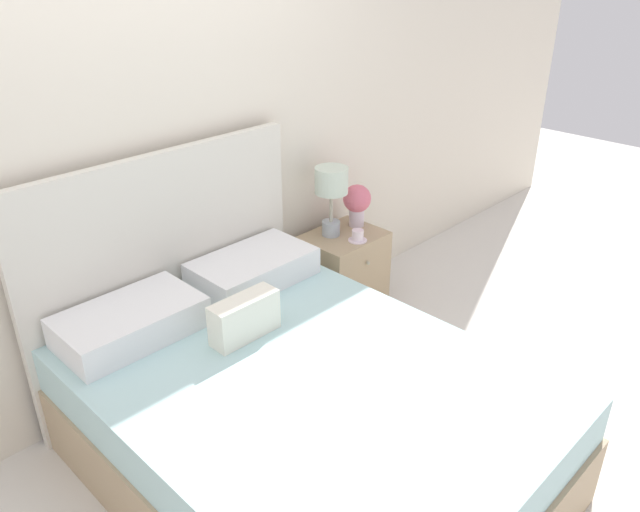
% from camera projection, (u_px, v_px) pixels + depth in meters
% --- Properties ---
extents(ground_plane, '(12.00, 12.00, 0.00)m').
position_uv_depth(ground_plane, '(179.00, 374.00, 3.36)').
color(ground_plane, silver).
extents(wall_back, '(8.00, 0.06, 2.60)m').
position_uv_depth(wall_back, '(141.00, 136.00, 2.82)').
color(wall_back, silver).
rests_on(wall_back, ground_plane).
extents(bed, '(1.48, 1.95, 1.24)m').
position_uv_depth(bed, '(291.00, 409.00, 2.66)').
color(bed, tan).
rests_on(bed, ground_plane).
extents(nightstand, '(0.46, 0.39, 0.54)m').
position_uv_depth(nightstand, '(343.00, 275.00, 3.80)').
color(nightstand, tan).
rests_on(nightstand, ground_plane).
extents(table_lamp, '(0.19, 0.19, 0.41)m').
position_uv_depth(table_lamp, '(331.00, 188.00, 3.54)').
color(table_lamp, '#A8B2BC').
rests_on(table_lamp, nightstand).
extents(flower_vase, '(0.17, 0.17, 0.26)m').
position_uv_depth(flower_vase, '(357.00, 202.00, 3.73)').
color(flower_vase, silver).
rests_on(flower_vase, nightstand).
extents(teacup, '(0.11, 0.11, 0.07)m').
position_uv_depth(teacup, '(358.00, 236.00, 3.59)').
color(teacup, white).
rests_on(teacup, nightstand).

